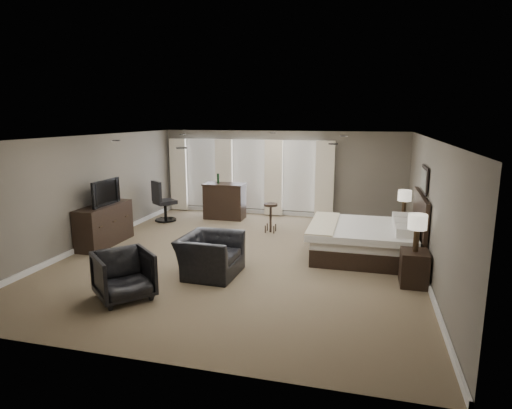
% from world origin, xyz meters
% --- Properties ---
extents(room, '(7.60, 8.60, 2.64)m').
position_xyz_m(room, '(0.00, 0.00, 1.30)').
color(room, '#716047').
rests_on(room, ground).
extents(window_bay, '(5.25, 0.20, 2.30)m').
position_xyz_m(window_bay, '(-1.00, 4.11, 1.20)').
color(window_bay, silver).
rests_on(window_bay, room).
extents(bed, '(2.25, 2.15, 1.43)m').
position_xyz_m(bed, '(2.58, 0.69, 0.72)').
color(bed, silver).
rests_on(bed, ground).
extents(nightstand_near, '(0.48, 0.58, 0.64)m').
position_xyz_m(nightstand_near, '(3.47, -0.76, 0.32)').
color(nightstand_near, black).
rests_on(nightstand_near, ground).
extents(nightstand_far, '(0.46, 0.56, 0.61)m').
position_xyz_m(nightstand_far, '(3.47, 2.14, 0.31)').
color(nightstand_far, black).
rests_on(nightstand_far, ground).
extents(lamp_near, '(0.33, 0.33, 0.68)m').
position_xyz_m(lamp_near, '(3.47, -0.76, 0.98)').
color(lamp_near, beige).
rests_on(lamp_near, nightstand_near).
extents(lamp_far, '(0.32, 0.32, 0.66)m').
position_xyz_m(lamp_far, '(3.47, 2.14, 0.95)').
color(lamp_far, beige).
rests_on(lamp_far, nightstand_far).
extents(wall_art, '(0.04, 0.96, 0.56)m').
position_xyz_m(wall_art, '(3.70, 0.69, 1.75)').
color(wall_art, slate).
rests_on(wall_art, room).
extents(dresser, '(0.54, 1.67, 0.97)m').
position_xyz_m(dresser, '(-3.45, 0.05, 0.48)').
color(dresser, black).
rests_on(dresser, ground).
extents(tv, '(0.61, 1.06, 0.14)m').
position_xyz_m(tv, '(-3.45, 0.05, 1.04)').
color(tv, black).
rests_on(tv, dresser).
extents(armchair_near, '(0.83, 1.23, 1.05)m').
position_xyz_m(armchair_near, '(-0.30, -1.19, 0.52)').
color(armchair_near, black).
rests_on(armchair_near, ground).
extents(armchair_far, '(1.19, 1.20, 0.90)m').
position_xyz_m(armchair_far, '(-1.30, -2.62, 0.45)').
color(armchair_far, black).
rests_on(armchair_far, ground).
extents(bar_counter, '(1.23, 0.64, 1.07)m').
position_xyz_m(bar_counter, '(-1.54, 3.33, 0.54)').
color(bar_counter, black).
rests_on(bar_counter, ground).
extents(bar_stool_left, '(0.38, 0.38, 0.68)m').
position_xyz_m(bar_stool_left, '(-1.95, 3.49, 0.34)').
color(bar_stool_left, black).
rests_on(bar_stool_left, ground).
extents(bar_stool_right, '(0.49, 0.49, 0.77)m').
position_xyz_m(bar_stool_right, '(0.14, 2.15, 0.39)').
color(bar_stool_right, black).
rests_on(bar_stool_right, ground).
extents(desk_chair, '(0.86, 0.86, 1.21)m').
position_xyz_m(desk_chair, '(-3.12, 2.58, 0.60)').
color(desk_chair, black).
rests_on(desk_chair, ground).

